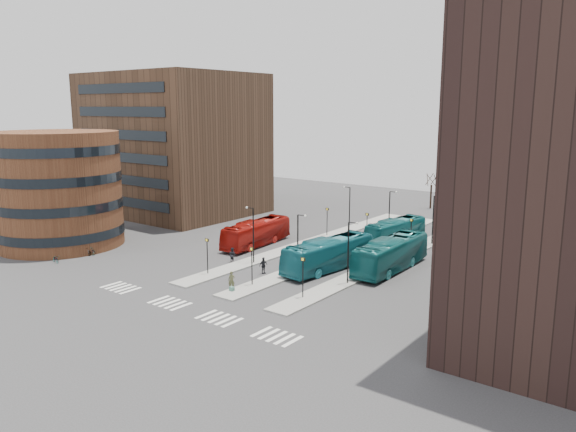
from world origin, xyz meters
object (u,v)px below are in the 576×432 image
Objects in this scene: teal_bus_a at (329,254)px; bicycle_mid at (85,252)px; commuter_b at (263,265)px; commuter_c at (298,263)px; teal_bus_c at (391,254)px; traveller at (232,280)px; bicycle_far at (89,251)px; suitcase at (232,290)px; red_bus at (256,233)px; teal_bus_d at (482,219)px; bicycle_near at (56,259)px; teal_bus_b at (395,230)px; commuter_a at (232,255)px.

teal_bus_a is 7.35× the size of bicycle_mid.
commuter_c is (2.27, 2.95, -0.04)m from commuter_b.
teal_bus_a is at bearing -145.58° from teal_bus_c.
traveller is 8.76m from commuter_c.
commuter_c is 25.00m from bicycle_far.
teal_bus_a reaches higher than suitcase.
red_bus is 17.12m from traveller.
teal_bus_a reaches higher than traveller.
red_bus is at bearing -179.94° from teal_bus_c.
teal_bus_d is 36.46m from commuter_b.
commuter_b is at bearing 3.78° from commuter_c.
commuter_c is at bearing -80.41° from bicycle_far.
teal_bus_c is at bearing -3.67° from red_bus.
teal_bus_a reaches higher than bicycle_near.
red_bus is 1.04× the size of teal_bus_d.
commuter_b is (-4.38, -20.90, -0.61)m from teal_bus_b.
traveller is at bearing 133.78° from suitcase.
teal_bus_c is at bearing 61.49° from suitcase.
teal_bus_b is at bearing -145.33° from commuter_c.
bicycle_mid is at bearing -147.61° from teal_bus_a.
bicycle_near is (-22.35, -4.39, 0.14)m from suitcase.
red_bus reaches higher than commuter_b.
teal_bus_b is 6.09× the size of commuter_b.
commuter_b is (-1.49, 6.33, 0.61)m from suitcase.
teal_bus_b is at bearing -107.88° from teal_bus_d.
commuter_a is at bearing 87.23° from commuter_b.
commuter_a is 7.97m from commuter_c.
commuter_a reaches higher than bicycle_far.
teal_bus_c is 7.18× the size of commuter_b.
teal_bus_c is 8.19× the size of bicycle_near.
commuter_b is at bearing -51.13° from red_bus.
commuter_b reaches higher than bicycle_near.
bicycle_near is (-31.54, -45.58, -1.12)m from teal_bus_d.
commuter_a is (-15.32, -7.88, -0.91)m from teal_bus_c.
teal_bus_c reaches higher than commuter_a.
bicycle_near is 3.63m from bicycle_mid.
bicycle_far is (-25.36, -11.84, -1.22)m from teal_bus_a.
teal_bus_b is at bearing 38.67° from red_bus.
traveller is at bearing -161.23° from commuter_b.
commuter_c is at bearing -89.18° from bicycle_mid.
bicycle_mid is at bearing 149.19° from traveller.
traveller is (-3.63, -11.01, -0.83)m from teal_bus_a.
bicycle_near is at bearing 167.33° from bicycle_far.
traveller is 1.04× the size of bicycle_mid.
bicycle_mid is at bearing -25.15° from commuter_c.
commuter_c reaches higher than commuter_a.
suitcase is at bearing -96.13° from teal_bus_d.
teal_bus_d is at bearing -6.97° from commuter_b.
bicycle_mid reaches higher than bicycle_far.
teal_bus_a is 6.70× the size of bicycle_far.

